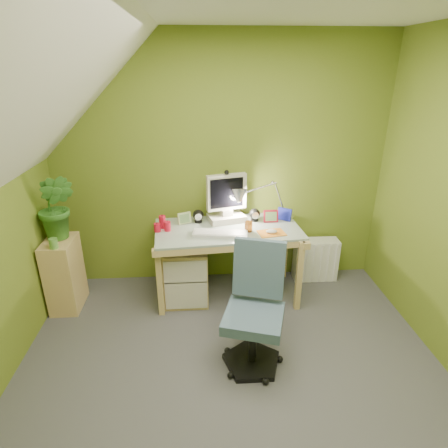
{
  "coord_description": "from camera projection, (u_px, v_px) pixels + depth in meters",
  "views": [
    {
      "loc": [
        -0.2,
        -1.91,
        2.1
      ],
      "look_at": [
        0.0,
        1.0,
        0.85
      ],
      "focal_mm": 30.0,
      "sensor_mm": 36.0,
      "label": 1
    }
  ],
  "objects": [
    {
      "name": "green_cup",
      "position": [
        53.0,
        243.0,
        3.12
      ],
      "size": [
        0.08,
        0.08,
        0.09
      ],
      "primitive_type": "cylinder",
      "rotation": [
        0.0,
        0.0,
        -0.12
      ],
      "color": "#619E41",
      "rests_on": "side_ledge"
    },
    {
      "name": "photo_frame_red",
      "position": [
        271.0,
        216.0,
        3.56
      ],
      "size": [
        0.14,
        0.02,
        0.12
      ],
      "primitive_type": "cube",
      "rotation": [
        0.0,
        0.0,
        -0.01
      ],
      "color": "#AB1229",
      "rests_on": "desk"
    },
    {
      "name": "slope_ceiling",
      "position": [
        32.0,
        120.0,
        1.8
      ],
      "size": [
        1.1,
        3.2,
        1.1
      ],
      "primitive_type": "cube",
      "color": "white",
      "rests_on": "wall_left"
    },
    {
      "name": "wall_back",
      "position": [
        220.0,
        166.0,
        3.59
      ],
      "size": [
        3.2,
        0.01,
        2.4
      ],
      "primitive_type": "cube",
      "color": "olive",
      "rests_on": "floor"
    },
    {
      "name": "monitor",
      "position": [
        226.0,
        196.0,
        3.51
      ],
      "size": [
        0.41,
        0.3,
        0.51
      ],
      "primitive_type": null,
      "rotation": [
        0.0,
        0.0,
        0.26
      ],
      "color": "beige",
      "rests_on": "desk"
    },
    {
      "name": "speaker_right",
      "position": [
        255.0,
        215.0,
        3.58
      ],
      "size": [
        0.11,
        0.11,
        0.12
      ],
      "primitive_type": null,
      "rotation": [
        0.0,
        0.0,
        0.07
      ],
      "color": "black",
      "rests_on": "desk"
    },
    {
      "name": "task_chair",
      "position": [
        254.0,
        318.0,
        2.68
      ],
      "size": [
        0.59,
        0.59,
        0.85
      ],
      "primitive_type": null,
      "rotation": [
        0.0,
        0.0,
        -0.3
      ],
      "color": "#435B6E",
      "rests_on": "floor"
    },
    {
      "name": "mousepad",
      "position": [
        271.0,
        233.0,
        3.34
      ],
      "size": [
        0.26,
        0.2,
        0.01
      ],
      "primitive_type": "cube",
      "rotation": [
        0.0,
        0.0,
        0.17
      ],
      "color": "orange",
      "rests_on": "desk"
    },
    {
      "name": "photo_frame_green",
      "position": [
        185.0,
        218.0,
        3.53
      ],
      "size": [
        0.12,
        0.07,
        0.11
      ],
      "primitive_type": "cube",
      "rotation": [
        0.0,
        0.0,
        0.42
      ],
      "color": "#C0D592",
      "rests_on": "desk"
    },
    {
      "name": "side_ledge",
      "position": [
        65.0,
        274.0,
        3.41
      ],
      "size": [
        0.25,
        0.39,
        0.68
      ],
      "primitive_type": "cube",
      "color": "tan",
      "rests_on": "floor"
    },
    {
      "name": "desk",
      "position": [
        228.0,
        262.0,
        3.58
      ],
      "size": [
        1.37,
        0.77,
        0.71
      ],
      "primitive_type": null,
      "rotation": [
        0.0,
        0.0,
        0.08
      ],
      "color": "tan",
      "rests_on": "floor"
    },
    {
      "name": "floor",
      "position": [
        234.0,
        394.0,
        2.59
      ],
      "size": [
        3.2,
        3.2,
        0.01
      ],
      "primitive_type": "cube",
      "color": "#4F4F54",
      "rests_on": "ground"
    },
    {
      "name": "photo_frame_blue",
      "position": [
        284.0,
        214.0,
        3.6
      ],
      "size": [
        0.12,
        0.1,
        0.12
      ],
      "primitive_type": "cube",
      "rotation": [
        0.0,
        0.0,
        -0.65
      ],
      "color": "#151D96",
      "rests_on": "desk"
    },
    {
      "name": "speaker_left",
      "position": [
        198.0,
        216.0,
        3.55
      ],
      "size": [
        0.13,
        0.13,
        0.13
      ],
      "primitive_type": null,
      "rotation": [
        0.0,
        0.0,
        0.22
      ],
      "color": "black",
      "rests_on": "desk"
    },
    {
      "name": "potted_plant",
      "position": [
        57.0,
        207.0,
        3.21
      ],
      "size": [
        0.36,
        0.3,
        0.59
      ],
      "primitive_type": "imported",
      "rotation": [
        0.0,
        0.0,
        -0.14
      ],
      "color": "#377527",
      "rests_on": "side_ledge"
    },
    {
      "name": "amber_tumbler",
      "position": [
        249.0,
        226.0,
        3.36
      ],
      "size": [
        0.07,
        0.07,
        0.09
      ],
      "primitive_type": "cylinder",
      "rotation": [
        0.0,
        0.0,
        -0.04
      ],
      "color": "#995016",
      "rests_on": "desk"
    },
    {
      "name": "keyboard",
      "position": [
        220.0,
        233.0,
        3.31
      ],
      "size": [
        0.5,
        0.22,
        0.02
      ],
      "primitive_type": "cube",
      "rotation": [
        0.0,
        0.0,
        -0.15
      ],
      "color": "silver",
      "rests_on": "desk"
    },
    {
      "name": "desk_lamp",
      "position": [
        274.0,
        191.0,
        3.53
      ],
      "size": [
        0.57,
        0.33,
        0.57
      ],
      "primitive_type": null,
      "rotation": [
        0.0,
        0.0,
        -0.21
      ],
      "color": "silver",
      "rests_on": "desk"
    },
    {
      "name": "mouse",
      "position": [
        272.0,
        231.0,
        3.33
      ],
      "size": [
        0.1,
        0.06,
        0.03
      ],
      "primitive_type": "ellipsoid",
      "rotation": [
        0.0,
        0.0,
        -0.01
      ],
      "color": "white",
      "rests_on": "mousepad"
    },
    {
      "name": "radiator",
      "position": [
        315.0,
        259.0,
        3.91
      ],
      "size": [
        0.44,
        0.18,
        0.44
      ],
      "primitive_type": "cube",
      "rotation": [
        0.0,
        0.0,
        -0.01
      ],
      "color": "white",
      "rests_on": "floor"
    },
    {
      "name": "candle_cluster",
      "position": [
        162.0,
        224.0,
        3.39
      ],
      "size": [
        0.18,
        0.17,
        0.12
      ],
      "primitive_type": null,
      "rotation": [
        0.0,
        0.0,
        0.24
      ],
      "color": "red",
      "rests_on": "desk"
    }
  ]
}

